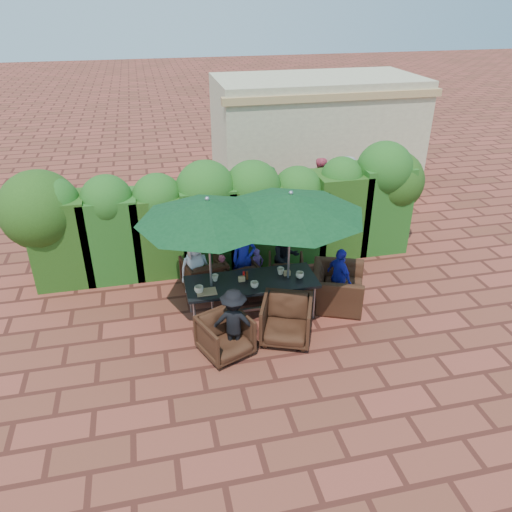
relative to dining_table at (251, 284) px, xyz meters
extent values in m
plane|color=brown|center=(-0.01, -0.19, -0.68)|extent=(80.00, 80.00, 0.00)
cube|color=black|center=(0.00, 0.00, 0.05)|extent=(2.41, 0.90, 0.05)
cube|color=gray|center=(0.00, 0.00, -0.56)|extent=(2.21, 0.05, 0.05)
cylinder|color=gray|center=(-1.11, -0.35, -0.33)|extent=(0.05, 0.05, 0.70)
cylinder|color=gray|center=(-1.11, 0.35, -0.33)|extent=(0.05, 0.05, 0.70)
cylinder|color=gray|center=(1.11, -0.35, -0.33)|extent=(0.05, 0.05, 0.70)
cylinder|color=gray|center=(1.11, 0.35, -0.33)|extent=(0.05, 0.05, 0.70)
cylinder|color=gray|center=(-0.74, 0.01, -0.66)|extent=(0.44, 0.44, 0.03)
cylinder|color=gray|center=(-0.74, 0.01, 0.52)|extent=(0.04, 0.04, 2.40)
cone|color=black|center=(-0.74, 0.01, 1.54)|extent=(2.46, 2.46, 0.38)
sphere|color=gray|center=(-0.74, 0.01, 1.74)|extent=(0.08, 0.08, 0.08)
cylinder|color=gray|center=(0.69, -0.03, -0.66)|extent=(0.44, 0.44, 0.03)
cylinder|color=gray|center=(0.69, -0.03, 0.52)|extent=(0.04, 0.04, 2.40)
cone|color=black|center=(0.69, -0.03, 1.54)|extent=(2.66, 2.66, 0.38)
sphere|color=gray|center=(0.69, -0.03, 1.74)|extent=(0.08, 0.08, 0.08)
imported|color=black|center=(-0.75, 1.05, -0.27)|extent=(0.93, 0.90, 0.82)
imported|color=black|center=(-0.09, 0.91, -0.31)|extent=(0.82, 0.79, 0.72)
imported|color=black|center=(0.91, 0.88, -0.31)|extent=(0.85, 0.81, 0.73)
imported|color=black|center=(-0.67, -1.00, -0.28)|extent=(0.98, 0.96, 0.79)
imported|color=black|center=(0.44, -0.85, -0.24)|extent=(1.08, 1.05, 0.87)
imported|color=black|center=(1.70, 0.02, -0.19)|extent=(1.11, 1.32, 0.98)
imported|color=silver|center=(-0.93, 0.95, -0.06)|extent=(0.66, 0.46, 1.23)
imported|color=#2023AF|center=(0.06, 0.99, 0.00)|extent=(0.52, 0.44, 1.36)
imported|color=black|center=(0.91, 0.92, -0.05)|extent=(0.66, 0.48, 1.26)
imported|color=black|center=(-0.51, -0.98, -0.07)|extent=(0.84, 0.57, 1.20)
imported|color=#2023AF|center=(1.72, 0.00, -0.08)|extent=(0.52, 0.77, 1.19)
imported|color=#CF4962|center=(-0.38, 0.95, -0.27)|extent=(0.31, 0.26, 0.81)
imported|color=#7D4EA9|center=(0.35, 1.06, -0.27)|extent=(0.37, 0.34, 0.82)
imported|color=#258738|center=(1.32, 4.00, 0.11)|extent=(1.47, 0.54, 1.57)
imported|color=#CF4962|center=(2.75, 4.22, 0.13)|extent=(0.82, 0.56, 1.60)
imported|color=gray|center=(3.47, 4.06, 0.14)|extent=(1.09, 1.07, 1.63)
imported|color=beige|center=(-0.99, -0.19, 0.14)|extent=(0.16, 0.16, 0.13)
imported|color=beige|center=(-0.64, 0.15, 0.13)|extent=(0.13, 0.13, 0.12)
imported|color=beige|center=(0.01, -0.23, 0.13)|extent=(0.15, 0.15, 0.12)
imported|color=beige|center=(0.58, 0.12, 0.14)|extent=(0.14, 0.14, 0.13)
imported|color=beige|center=(0.89, -0.09, 0.13)|extent=(0.15, 0.15, 0.12)
cylinder|color=#B20C0A|center=(-0.12, 0.08, 0.16)|extent=(0.04, 0.04, 0.17)
cylinder|color=#4C230C|center=(-0.07, 0.07, 0.16)|extent=(0.04, 0.04, 0.17)
cube|color=#A97D52|center=(-0.85, -0.21, 0.08)|extent=(0.35, 0.25, 0.02)
cube|color=tan|center=(-0.18, 0.03, 0.12)|extent=(0.12, 0.06, 0.10)
cube|color=tan|center=(0.69, 0.05, 0.12)|extent=(0.12, 0.06, 0.10)
cube|color=#19380F|center=(-3.51, 2.11, 0.26)|extent=(1.15, 0.95, 1.87)
sphere|color=#19380F|center=(-3.51, 2.11, 1.09)|extent=(1.00, 1.00, 1.00)
cube|color=#19380F|center=(-2.51, 2.11, 0.23)|extent=(1.15, 0.95, 1.82)
sphere|color=#19380F|center=(-2.51, 2.11, 1.04)|extent=(1.06, 1.06, 1.06)
cube|color=#19380F|center=(-1.51, 2.11, 0.21)|extent=(1.15, 0.95, 1.78)
sphere|color=#19380F|center=(-1.51, 2.11, 1.00)|extent=(1.04, 1.04, 1.04)
cube|color=#19380F|center=(-0.51, 2.11, 0.26)|extent=(1.15, 0.95, 1.87)
sphere|color=#19380F|center=(-0.51, 2.11, 1.09)|extent=(1.27, 1.27, 1.27)
cube|color=#19380F|center=(0.49, 2.11, 0.23)|extent=(1.15, 0.95, 1.82)
sphere|color=#19380F|center=(0.49, 2.11, 1.04)|extent=(1.23, 1.23, 1.23)
cube|color=#19380F|center=(1.49, 2.11, 0.16)|extent=(1.15, 0.95, 1.68)
sphere|color=#19380F|center=(1.49, 2.11, 0.90)|extent=(1.11, 1.11, 1.11)
cube|color=#19380F|center=(2.49, 2.11, 0.28)|extent=(1.15, 0.95, 1.91)
sphere|color=#19380F|center=(2.49, 2.11, 1.13)|extent=(0.93, 0.93, 0.93)
cube|color=#19380F|center=(3.49, 2.11, 0.34)|extent=(1.15, 0.95, 2.03)
sphere|color=#19380F|center=(3.49, 2.11, 1.25)|extent=(1.25, 1.25, 1.25)
sphere|color=#19380F|center=(-3.81, 2.21, 0.92)|extent=(1.60, 1.60, 1.60)
sphere|color=#19380F|center=(3.79, 2.21, 0.92)|extent=(1.40, 1.40, 1.40)
cube|color=beige|center=(3.49, 6.81, 0.92)|extent=(6.00, 3.00, 3.20)
cube|color=tan|center=(3.49, 5.36, 2.22)|extent=(6.20, 0.25, 0.20)
camera|label=1|loc=(-1.65, -7.64, 4.81)|focal=35.00mm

